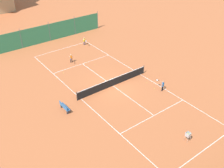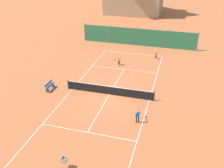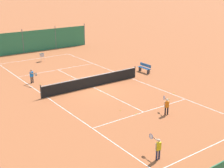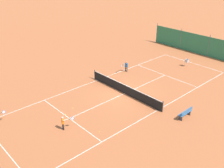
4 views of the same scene
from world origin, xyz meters
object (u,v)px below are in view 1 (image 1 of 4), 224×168
Objects in this scene: player_near_baseline at (71,58)px; tennis_ball_far_corner at (95,64)px; player_far_service at (84,41)px; tennis_net at (113,82)px; tennis_ball_by_net_right at (87,62)px; ball_hopper at (188,135)px; player_far_baseline at (162,85)px; tennis_ball_by_net_left at (63,73)px; courtside_bench at (64,107)px; tennis_ball_service_box at (147,82)px; tennis_ball_alley_left at (155,88)px; tennis_ball_alley_right at (57,78)px.

player_near_baseline is 3.14m from tennis_ball_far_corner.
tennis_net is at bearing -106.43° from player_far_service.
tennis_ball_by_net_right is 16.79m from ball_hopper.
tennis_ball_by_net_right is (-3.00, 10.24, -0.67)m from player_far_baseline.
tennis_ball_by_net_left is at bearing 100.23° from ball_hopper.
courtside_bench is at bearing -173.66° from tennis_net.
tennis_ball_service_box is at bearing -49.17° from tennis_ball_by_net_left.
player_near_baseline is 17.19× the size of tennis_ball_by_net_right.
tennis_ball_by_net_left is 1.00× the size of tennis_ball_far_corner.
tennis_net reaches higher than tennis_ball_by_net_right.
tennis_ball_by_net_left is at bearing 63.00° from courtside_bench.
player_far_service is 1.28× the size of ball_hopper.
tennis_ball_by_net_left is 10.95m from tennis_ball_alley_left.
player_far_service is 15.25m from courtside_bench.
tennis_ball_alley_left is 0.07× the size of ball_hopper.
player_far_service reaches higher than tennis_ball_by_net_right.
tennis_net reaches higher than tennis_ball_service_box.
player_near_baseline reaches higher than tennis_ball_by_net_right.
player_far_baseline is at bearing -68.01° from player_near_baseline.
player_far_service reaches higher than tennis_ball_by_net_left.
player_far_baseline reaches higher than tennis_net.
tennis_ball_alley_right is 16.04m from ball_hopper.
tennis_ball_by_net_left is at bearing 125.29° from tennis_ball_alley_left.
tennis_net is 5.41m from tennis_ball_far_corner.
tennis_ball_by_net_right is 1.00× the size of tennis_ball_by_net_left.
tennis_net is 7.60× the size of player_far_baseline.
tennis_ball_service_box is at bearing -27.24° from tennis_net.
ball_hopper reaches higher than tennis_ball_alley_right.
player_far_baseline reaches higher than tennis_ball_service_box.
ball_hopper is (-3.41, -7.21, 0.63)m from tennis_ball_alley_left.
player_far_baseline is 7.54m from ball_hopper.
ball_hopper is (-3.60, -8.61, 0.63)m from tennis_ball_service_box.
player_near_baseline is 17.19× the size of tennis_ball_alley_left.
player_far_baseline is at bearing -55.15° from tennis_ball_by_net_left.
player_near_baseline reaches higher than tennis_ball_service_box.
player_near_baseline is 0.76× the size of courtside_bench.
tennis_net is 8.08× the size of player_far_service.
tennis_ball_service_box is at bearing 95.24° from player_far_baseline.
courtside_bench is at bearing -123.19° from player_near_baseline.
player_far_baseline reaches higher than player_near_baseline.
player_near_baseline is at bearing 115.35° from tennis_ball_service_box.
tennis_ball_by_net_right is 1.00× the size of tennis_ball_alley_left.
courtside_bench is at bearing 173.73° from tennis_ball_service_box.
tennis_ball_alley_left is (-0.19, -1.40, 0.00)m from tennis_ball_service_box.
player_near_baseline is 4.18m from tennis_ball_alley_right.
tennis_ball_alley_left and tennis_ball_alley_right have the same top height.
tennis_ball_far_corner is (1.13, 5.27, -0.47)m from tennis_net.
player_near_baseline is 17.19× the size of tennis_ball_alley_right.
tennis_ball_far_corner is 9.57m from courtside_bench.
tennis_ball_by_net_right and tennis_ball_alley_right have the same top height.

